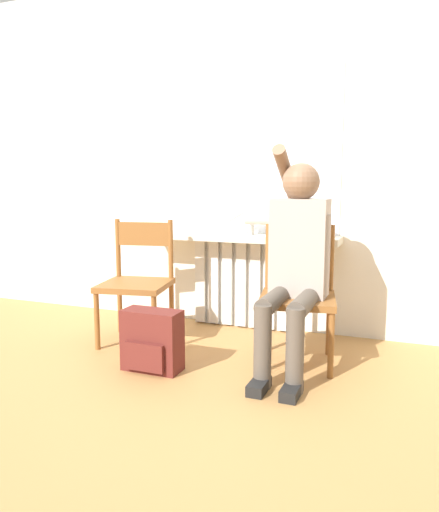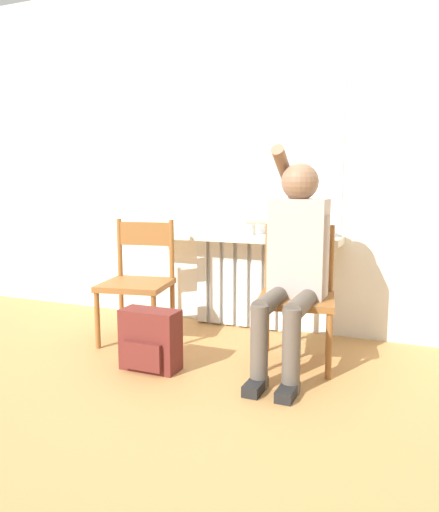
{
  "view_description": "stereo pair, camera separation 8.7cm",
  "coord_description": "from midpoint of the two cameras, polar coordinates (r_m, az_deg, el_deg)",
  "views": [
    {
      "loc": [
        1.24,
        -2.45,
        1.13
      ],
      "look_at": [
        0.0,
        0.66,
        0.63
      ],
      "focal_mm": 35.0,
      "sensor_mm": 36.0,
      "label": 1
    },
    {
      "loc": [
        1.32,
        -2.42,
        1.13
      ],
      "look_at": [
        0.0,
        0.66,
        0.63
      ],
      "focal_mm": 35.0,
      "sensor_mm": 36.0,
      "label": 2
    }
  ],
  "objects": [
    {
      "name": "windowsill",
      "position": [
        3.75,
        1.61,
        2.14
      ],
      "size": [
        1.5,
        0.27,
        0.05
      ],
      "color": "beige",
      "rests_on": "radiator"
    },
    {
      "name": "radiator",
      "position": [
        3.89,
        2.03,
        -3.15
      ],
      "size": [
        0.8,
        0.08,
        0.69
      ],
      "color": "silver",
      "rests_on": "ground_plane"
    },
    {
      "name": "ground_plane",
      "position": [
        2.98,
        -5.72,
        -13.87
      ],
      "size": [
        12.0,
        12.0,
        0.0
      ],
      "primitive_type": "plane",
      "color": "#B27F47"
    },
    {
      "name": "chair_left",
      "position": [
        3.59,
        -10.07,
        -2.7
      ],
      "size": [
        0.53,
        0.53,
        0.86
      ],
      "rotation": [
        0.0,
        0.0,
        0.19
      ],
      "color": "brown",
      "rests_on": "ground_plane"
    },
    {
      "name": "cat",
      "position": [
        3.64,
        4.71,
        4.33
      ],
      "size": [
        0.48,
        0.11,
        0.22
      ],
      "color": "silver",
      "rests_on": "windowsill"
    },
    {
      "name": "person",
      "position": [
        3.0,
        7.92,
        -0.05
      ],
      "size": [
        0.36,
        1.01,
        1.35
      ],
      "color": "brown",
      "rests_on": "ground_plane"
    },
    {
      "name": "chair_right",
      "position": [
        3.15,
        8.16,
        -4.22
      ],
      "size": [
        0.53,
        0.53,
        0.86
      ],
      "rotation": [
        0.0,
        0.0,
        0.19
      ],
      "color": "brown",
      "rests_on": "ground_plane"
    },
    {
      "name": "wall_with_window",
      "position": [
        3.89,
        2.5,
        11.72
      ],
      "size": [
        7.0,
        0.06,
        2.7
      ],
      "color": "white",
      "rests_on": "ground_plane"
    },
    {
      "name": "window_glass",
      "position": [
        3.86,
        2.33,
        12.03
      ],
      "size": [
        1.44,
        0.01,
        1.26
      ],
      "color": "white",
      "rests_on": "windowsill"
    },
    {
      "name": "backpack",
      "position": [
        3.07,
        -8.56,
        -9.6
      ],
      "size": [
        0.36,
        0.2,
        0.37
      ],
      "color": "maroon",
      "rests_on": "ground_plane"
    }
  ]
}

